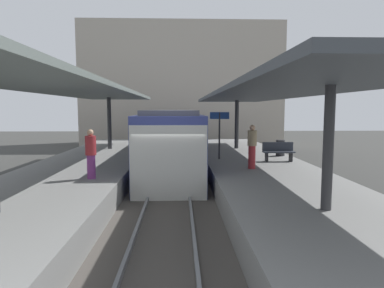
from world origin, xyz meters
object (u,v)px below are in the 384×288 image
(commuter_train, at_px, (173,138))
(platform_sign, at_px, (219,125))
(litter_bin, at_px, (280,148))
(platform_bench, at_px, (278,151))
(passenger_near_bench, at_px, (252,146))
(passenger_mid_platform, at_px, (91,153))

(commuter_train, relative_size, platform_sign, 7.05)
(litter_bin, bearing_deg, platform_sign, -162.27)
(platform_bench, relative_size, passenger_near_bench, 0.81)
(commuter_train, distance_m, platform_sign, 4.19)
(platform_bench, xyz_separation_m, platform_sign, (-2.59, 0.77, 1.16))
(platform_bench, distance_m, passenger_near_bench, 2.50)
(platform_bench, xyz_separation_m, litter_bin, (0.63, 1.80, -0.06))
(commuter_train, bearing_deg, passenger_mid_platform, -108.43)
(platform_sign, xyz_separation_m, passenger_near_bench, (0.98, -2.64, -0.72))
(litter_bin, height_order, passenger_mid_platform, passenger_mid_platform)
(passenger_near_bench, bearing_deg, platform_bench, 49.43)
(passenger_mid_platform, bearing_deg, litter_bin, 33.90)
(platform_sign, height_order, litter_bin, platform_sign)
(platform_bench, distance_m, passenger_mid_platform, 8.28)
(commuter_train, relative_size, passenger_mid_platform, 9.33)
(platform_bench, height_order, passenger_mid_platform, passenger_mid_platform)
(litter_bin, xyz_separation_m, passenger_mid_platform, (-8.06, -5.42, 0.47))
(commuter_train, xyz_separation_m, passenger_mid_platform, (-2.60, -7.81, 0.14))
(platform_sign, height_order, passenger_near_bench, platform_sign)
(commuter_train, bearing_deg, passenger_near_bench, -61.97)
(platform_sign, relative_size, litter_bin, 2.76)
(commuter_train, xyz_separation_m, litter_bin, (5.46, -2.39, -0.33))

